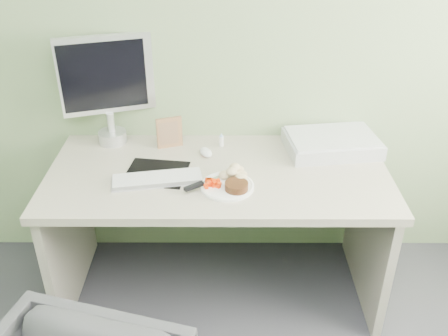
{
  "coord_description": "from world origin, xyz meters",
  "views": [
    {
      "loc": [
        0.03,
        -0.38,
        1.93
      ],
      "look_at": [
        0.03,
        1.5,
        0.82
      ],
      "focal_mm": 40.0,
      "sensor_mm": 36.0,
      "label": 1
    }
  ],
  "objects_px": {
    "scanner": "(332,144)",
    "desk": "(218,204)",
    "plate": "(227,186)",
    "monitor": "(107,84)"
  },
  "relations": [
    {
      "from": "scanner",
      "to": "desk",
      "type": "bearing_deg",
      "value": -167.26
    },
    {
      "from": "desk",
      "to": "plate",
      "type": "relative_size",
      "value": 6.69
    },
    {
      "from": "desk",
      "to": "monitor",
      "type": "xyz_separation_m",
      "value": [
        -0.55,
        0.31,
        0.49
      ]
    },
    {
      "from": "desk",
      "to": "plate",
      "type": "height_order",
      "value": "plate"
    },
    {
      "from": "desk",
      "to": "scanner",
      "type": "xyz_separation_m",
      "value": [
        0.57,
        0.21,
        0.22
      ]
    },
    {
      "from": "desk",
      "to": "monitor",
      "type": "height_order",
      "value": "monitor"
    },
    {
      "from": "plate",
      "to": "scanner",
      "type": "distance_m",
      "value": 0.63
    },
    {
      "from": "scanner",
      "to": "monitor",
      "type": "bearing_deg",
      "value": 166.91
    },
    {
      "from": "plate",
      "to": "scanner",
      "type": "height_order",
      "value": "scanner"
    },
    {
      "from": "plate",
      "to": "monitor",
      "type": "height_order",
      "value": "monitor"
    }
  ]
}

